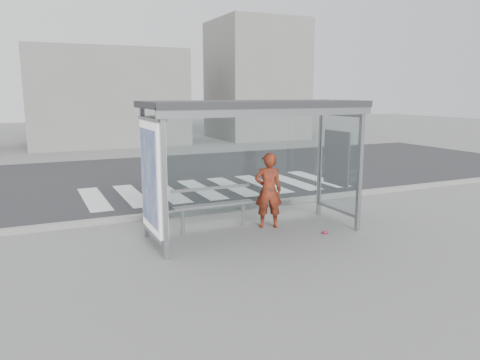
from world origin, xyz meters
The scene contains 10 objects.
ground centered at (0.00, 0.00, 0.00)m, with size 80.00×80.00×0.00m, color slate.
road centered at (0.00, 7.00, 0.00)m, with size 30.00×10.00×0.01m, color #242426.
curb centered at (0.00, 1.95, 0.06)m, with size 30.00×0.18×0.12m, color gray.
crosswalk centered at (1.00, 4.50, 0.00)m, with size 7.55×3.00×0.00m.
bus_shelter centered at (-0.37, 0.06, 1.98)m, with size 4.25×1.65×2.62m.
building_center centered at (0.00, 18.00, 2.50)m, with size 8.00×5.00×5.00m, color gray.
building_right centered at (9.00, 18.00, 3.50)m, with size 5.00×5.00×7.00m, color gray.
person centered at (0.46, 0.27, 0.78)m, with size 0.57×0.38×1.57m, color orange.
bench centered at (-0.64, 0.58, 0.53)m, with size 1.71×0.21×0.88m.
soda_can centered at (1.27, -0.63, 0.03)m, with size 0.06×0.06×0.12m, color #D43E67.
Camera 1 is at (-4.00, -8.06, 2.78)m, focal length 35.00 mm.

